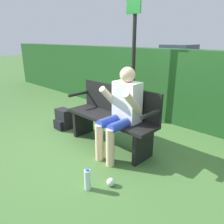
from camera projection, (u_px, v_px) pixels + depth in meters
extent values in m
plane|color=#426B33|center=(110.00, 145.00, 3.40)|extent=(40.00, 40.00, 0.00)
cube|color=#1E4C1E|center=(169.00, 85.00, 4.31)|extent=(12.00, 0.41, 1.39)
cube|color=black|center=(109.00, 118.00, 3.26)|extent=(1.51, 0.44, 0.05)
cube|color=black|center=(119.00, 100.00, 3.32)|extent=(1.51, 0.04, 0.44)
cube|color=black|center=(83.00, 122.00, 3.75)|extent=(0.06, 0.40, 0.43)
cube|color=black|center=(143.00, 146.00, 2.92)|extent=(0.06, 0.40, 0.43)
cylinder|color=black|center=(79.00, 94.00, 3.66)|extent=(0.05, 0.40, 0.05)
cylinder|color=black|center=(151.00, 114.00, 2.70)|extent=(0.05, 0.40, 0.05)
cube|color=silver|center=(127.00, 102.00, 2.99)|extent=(0.37, 0.22, 0.56)
sphere|color=beige|center=(128.00, 75.00, 2.88)|extent=(0.21, 0.21, 0.21)
cylinder|color=#2D47B7|center=(111.00, 121.00, 2.99)|extent=(0.13, 0.43, 0.13)
cylinder|color=#2D47B7|center=(122.00, 125.00, 2.86)|extent=(0.13, 0.43, 0.13)
cylinder|color=beige|center=(99.00, 143.00, 2.93)|extent=(0.11, 0.11, 0.51)
cylinder|color=beige|center=(110.00, 148.00, 2.79)|extent=(0.11, 0.11, 0.51)
cylinder|color=beige|center=(109.00, 97.00, 3.02)|extent=(0.09, 0.34, 0.34)
cylinder|color=beige|center=(133.00, 103.00, 2.75)|extent=(0.09, 0.34, 0.34)
cube|color=black|center=(64.00, 119.00, 4.01)|extent=(0.30, 0.19, 0.36)
cube|color=black|center=(58.00, 125.00, 3.95)|extent=(0.23, 0.07, 0.16)
cylinder|color=silver|center=(88.00, 180.00, 2.38)|extent=(0.07, 0.07, 0.24)
cylinder|color=#2D66B2|center=(87.00, 170.00, 2.34)|extent=(0.04, 0.04, 0.02)
cylinder|color=black|center=(133.00, 63.00, 4.11)|extent=(0.07, 0.07, 2.28)
cube|color=#196626|center=(134.00, 6.00, 3.77)|extent=(0.31, 0.02, 0.24)
cube|color=black|center=(178.00, 58.00, 12.47)|extent=(1.95, 3.90, 0.62)
cube|color=#333D4C|center=(179.00, 48.00, 12.31)|extent=(1.65, 1.90, 0.43)
cylinder|color=black|center=(174.00, 59.00, 13.91)|extent=(0.20, 0.63, 0.62)
cylinder|color=black|center=(201.00, 61.00, 12.83)|extent=(0.20, 0.63, 0.62)
cylinder|color=black|center=(154.00, 62.00, 12.24)|extent=(0.20, 0.63, 0.62)
cylinder|color=black|center=(183.00, 64.00, 11.16)|extent=(0.20, 0.63, 0.62)
sphere|color=silver|center=(111.00, 182.00, 2.46)|extent=(0.09, 0.09, 0.09)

